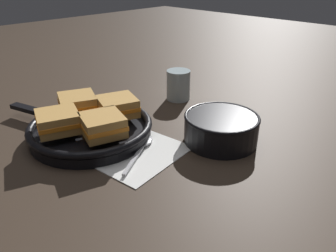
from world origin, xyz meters
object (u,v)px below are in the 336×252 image
Objects in this scene: sandwich_near_left at (117,106)px; sandwich_far_left at (58,121)px; drinking_glass at (178,85)px; sandwich_near_right at (78,104)px; spoon at (143,146)px; sandwich_far_right at (103,125)px; soup_bowl at (221,127)px; skillet at (90,129)px.

sandwich_near_left and sandwich_far_left have the same top height.
sandwich_near_right is at bearing 170.07° from drinking_glass.
spoon is 0.11m from sandwich_far_right.
sandwich_far_right is (-0.09, -0.06, 0.00)m from sandwich_near_left.
soup_bowl is 0.38m from sandwich_near_right.
sandwich_far_left is at bearing 100.29° from spoon.
sandwich_far_left is at bearing 169.25° from sandwich_near_left.
skillet is at bearing -177.33° from drinking_glass.
sandwich_near_left is at bearing -55.75° from sandwich_near_right.
soup_bowl is at bearing -37.56° from sandwich_far_right.
sandwich_near_left is 0.27m from drinking_glass.
sandwich_near_left is (0.02, 0.12, 0.06)m from spoon.
drinking_glass reaches higher than sandwich_far_right.
sandwich_near_right is 0.15m from sandwich_far_right.
sandwich_far_left and sandwich_far_right have the same top height.
sandwich_near_left is (-0.13, 0.23, 0.03)m from soup_bowl.
sandwich_near_right reaches higher than soup_bowl.
soup_bowl is 1.12× the size of spoon.
sandwich_near_left reaches higher than skillet.
spoon is at bearing -101.45° from sandwich_near_left.
sandwich_near_right is at bearing 70.20° from spoon.
spoon is at bearing -151.97° from drinking_glass.
sandwich_far_left is at bearing 170.71° from skillet.
spoon is at bearing -69.81° from skillet.
sandwich_far_right is (-0.03, -0.15, 0.00)m from sandwich_near_right.
sandwich_near_left is at bearing -12.16° from skillet.
sandwich_far_left is (-0.09, -0.06, 0.00)m from sandwich_near_right.
soup_bowl is 0.32m from skillet.
soup_bowl is 1.91× the size of drinking_glass.
spoon is 1.71× the size of drinking_glass.
drinking_glass is at bearing 6.93° from sandwich_near_left.
sandwich_far_right is (-0.06, 0.06, 0.06)m from spoon.
drinking_glass is (0.13, 0.26, 0.01)m from soup_bowl.
sandwich_near_right is 1.31× the size of drinking_glass.
skillet is 3.55× the size of sandwich_near_left.
sandwich_near_right reaches higher than spoon.
sandwich_far_right is 1.26× the size of drinking_glass.
soup_bowl is at bearing -116.99° from drinking_glass.
spoon is 0.14m from sandwich_near_left.
sandwich_near_left and sandwich_near_right have the same top height.
sandwich_far_right is at bearing -165.29° from drinking_glass.
sandwich_near_right is at bearing 34.25° from sandwich_far_left.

